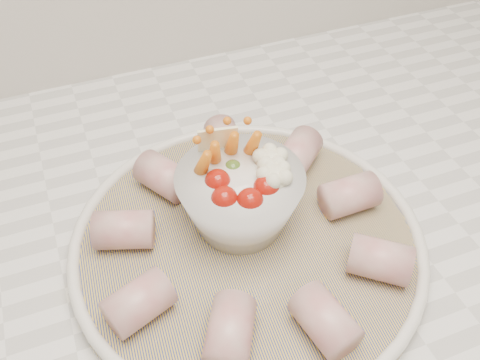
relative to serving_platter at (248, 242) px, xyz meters
name	(u,v)px	position (x,y,z in m)	size (l,w,h in m)	color
serving_platter	(248,242)	(0.00, 0.00, 0.00)	(0.37, 0.37, 0.02)	navy
veggie_bowl	(240,196)	(0.00, 0.02, 0.04)	(0.12, 0.12, 0.10)	silver
cured_meat_rolls	(248,227)	(0.00, 0.00, 0.02)	(0.29, 0.30, 0.04)	#AD4F54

